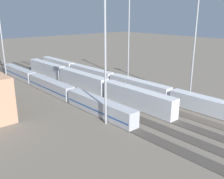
# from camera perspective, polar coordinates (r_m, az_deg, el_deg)

# --- Properties ---
(ground_plane) EXTENTS (400.00, 400.00, 0.00)m
(ground_plane) POSITION_cam_1_polar(r_m,az_deg,el_deg) (76.95, -0.91, -0.88)
(ground_plane) COLOR #60594F
(track_bed_0) EXTENTS (140.00, 2.80, 0.12)m
(track_bed_0) POSITION_cam_1_polar(r_m,az_deg,el_deg) (85.25, 5.48, 0.85)
(track_bed_0) COLOR #4C443D
(track_bed_0) RESTS_ON ground_plane
(track_bed_1) EXTENTS (140.00, 2.80, 0.12)m
(track_bed_1) POSITION_cam_1_polar(r_m,az_deg,el_deg) (81.79, 3.08, 0.22)
(track_bed_1) COLOR #4C443D
(track_bed_1) RESTS_ON ground_plane
(track_bed_2) EXTENTS (140.00, 2.80, 0.12)m
(track_bed_2) POSITION_cam_1_polar(r_m,az_deg,el_deg) (78.51, 0.47, -0.47)
(track_bed_2) COLOR #4C443D
(track_bed_2) RESTS_ON ground_plane
(track_bed_3) EXTENTS (140.00, 2.80, 0.12)m
(track_bed_3) POSITION_cam_1_polar(r_m,az_deg,el_deg) (75.41, -2.35, -1.21)
(track_bed_3) COLOR #3D3833
(track_bed_3) RESTS_ON ground_plane
(track_bed_4) EXTENTS (140.00, 2.80, 0.12)m
(track_bed_4) POSITION_cam_1_polar(r_m,az_deg,el_deg) (72.52, -5.41, -2.02)
(track_bed_4) COLOR #3D3833
(track_bed_4) RESTS_ON ground_plane
(track_bed_5) EXTENTS (140.00, 2.80, 0.12)m
(track_bed_5) POSITION_cam_1_polar(r_m,az_deg,el_deg) (69.87, -8.72, -2.88)
(track_bed_5) COLOR #3D3833
(track_bed_5) RESTS_ON ground_plane
(train_on_track_5) EXTENTS (71.40, 3.06, 3.80)m
(train_on_track_5) POSITION_cam_1_polar(r_m,az_deg,el_deg) (79.86, -13.78, 0.78)
(train_on_track_5) COLOR #A8AAB2
(train_on_track_5) RESTS_ON ground_plane
(train_on_track_1) EXTENTS (95.60, 3.00, 3.80)m
(train_on_track_1) POSITION_cam_1_polar(r_m,az_deg,el_deg) (85.89, 0.03, 2.40)
(train_on_track_1) COLOR silver
(train_on_track_1) RESTS_ON ground_plane
(train_on_track_3) EXTENTS (71.40, 3.00, 5.00)m
(train_on_track_3) POSITION_cam_1_polar(r_m,az_deg,el_deg) (82.25, -6.71, 2.07)
(train_on_track_3) COLOR silver
(train_on_track_3) RESTS_ON ground_plane
(light_mast_0) EXTENTS (2.80, 0.70, 31.71)m
(light_mast_0) POSITION_cam_1_polar(r_m,az_deg,el_deg) (90.23, 3.85, 14.47)
(light_mast_0) COLOR #9EA0A5
(light_mast_0) RESTS_ON ground_plane
(light_mast_1) EXTENTS (2.80, 0.70, 33.13)m
(light_mast_1) POSITION_cam_1_polar(r_m,az_deg,el_deg) (51.38, -1.58, 13.67)
(light_mast_1) COLOR #9EA0A5
(light_mast_1) RESTS_ON ground_plane
(light_mast_2) EXTENTS (2.80, 0.70, 30.56)m
(light_mast_2) POSITION_cam_1_polar(r_m,az_deg,el_deg) (72.37, 18.41, 12.64)
(light_mast_2) COLOR #9EA0A5
(light_mast_2) RESTS_ON ground_plane
(light_mast_3) EXTENTS (2.80, 0.70, 33.00)m
(light_mast_3) POSITION_cam_1_polar(r_m,az_deg,el_deg) (101.47, -24.06, 13.74)
(light_mast_3) COLOR #9EA0A5
(light_mast_3) RESTS_ON ground_plane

